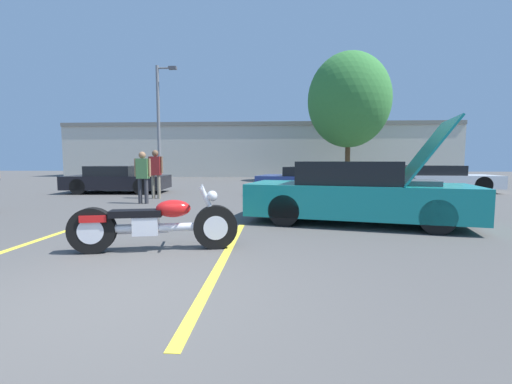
{
  "coord_description": "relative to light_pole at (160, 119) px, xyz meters",
  "views": [
    {
      "loc": [
        1.59,
        -3.11,
        1.34
      ],
      "look_at": [
        1.24,
        2.72,
        0.8
      ],
      "focal_mm": 24.0,
      "sensor_mm": 36.0,
      "label": 1
    }
  ],
  "objects": [
    {
      "name": "parking_stripe_middle",
      "position": [
        6.04,
        -15.09,
        -3.74
      ],
      "size": [
        0.12,
        4.77,
        0.01
      ],
      "primitive_type": "cube",
      "color": "yellow",
      "rests_on": "ground"
    },
    {
      "name": "parked_car_right_row",
      "position": [
        13.65,
        -4.49,
        -3.19
      ],
      "size": [
        4.7,
        2.26,
        1.13
      ],
      "rotation": [
        0.0,
        0.0,
        -0.07
      ],
      "color": "white",
      "rests_on": "ground"
    },
    {
      "name": "ground_plane",
      "position": [
        5.16,
        -16.58,
        -3.75
      ],
      "size": [
        80.0,
        80.0,
        0.0
      ],
      "primitive_type": "plane",
      "color": "#514F4C"
    },
    {
      "name": "far_building",
      "position": [
        5.16,
        9.56,
        -1.41
      ],
      "size": [
        32.0,
        4.2,
        4.4
      ],
      "color": "beige",
      "rests_on": "ground"
    },
    {
      "name": "tree_background",
      "position": [
        11.33,
        2.79,
        1.41
      ],
      "size": [
        5.2,
        5.2,
        8.15
      ],
      "color": "brown",
      "rests_on": "ground"
    },
    {
      "name": "spectator_midground",
      "position": [
        2.62,
        -9.34,
        -2.79
      ],
      "size": [
        0.52,
        0.21,
        1.61
      ],
      "color": "#333338",
      "rests_on": "ground"
    },
    {
      "name": "motorcycle",
      "position": [
        4.96,
        -14.79,
        -3.35
      ],
      "size": [
        2.42,
        0.82,
        0.97
      ],
      "rotation": [
        0.0,
        0.0,
        0.21
      ],
      "color": "black",
      "rests_on": "ground"
    },
    {
      "name": "light_pole",
      "position": [
        0.0,
        0.0,
        0.0
      ],
      "size": [
        1.21,
        0.28,
        6.74
      ],
      "color": "slate",
      "rests_on": "ground"
    },
    {
      "name": "parked_car_left_row",
      "position": [
        0.13,
        -5.85,
        -3.21
      ],
      "size": [
        4.11,
        2.1,
        1.12
      ],
      "rotation": [
        0.0,
        0.0,
        0.06
      ],
      "color": "black",
      "rests_on": "ground"
    },
    {
      "name": "show_car_hood_open",
      "position": [
        8.47,
        -12.31,
        -3.11
      ],
      "size": [
        4.82,
        2.72,
        2.16
      ],
      "rotation": [
        0.0,
        0.0,
        -0.23
      ],
      "color": "teal",
      "rests_on": "ground"
    },
    {
      "name": "spectator_near_motorcycle",
      "position": [
        2.51,
        -7.91,
        -2.73
      ],
      "size": [
        0.52,
        0.22,
        1.7
      ],
      "color": "gray",
      "rests_on": "ground"
    },
    {
      "name": "parked_car_mid_row",
      "position": [
        8.29,
        -6.59,
        -3.21
      ],
      "size": [
        4.77,
        2.87,
        1.1
      ],
      "rotation": [
        0.0,
        0.0,
        -0.25
      ],
      "color": "navy",
      "rests_on": "ground"
    }
  ]
}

